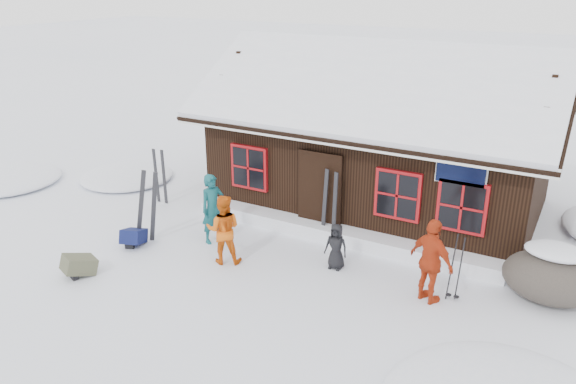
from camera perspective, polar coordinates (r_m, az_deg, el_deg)
name	(u,v)px	position (r m, az deg, el deg)	size (l,w,h in m)	color
ground	(232,266)	(12.33, -5.67, -7.46)	(120.00, 120.00, 0.00)	white
mountain_hut	(383,148)	(15.23, 9.61, 4.42)	(8.90, 6.09, 4.42)	black
snow_drift	(339,234)	(13.34, 5.17, -4.27)	(7.60, 0.60, 0.35)	white
snow_mounds	(338,248)	(13.04, 5.06, -5.74)	(20.60, 13.20, 0.48)	white
skier_teal	(213,209)	(13.11, -7.64, -1.69)	(0.61, 0.40, 1.67)	#114E54
skier_orange_left	(223,229)	(12.17, -6.57, -3.79)	(0.76, 0.59, 1.56)	#D8590F
skier_orange_right	(431,262)	(10.97, 14.36, -6.86)	(1.00, 0.42, 1.70)	#B33112
skier_crouched	(336,247)	(11.99, 4.91, -5.54)	(0.50, 0.32, 1.02)	black
boulder	(552,276)	(11.91, 25.20, -7.74)	(1.80, 1.35, 1.06)	#4A433B
ski_pair_left	(147,208)	(13.38, -14.11, -1.56)	(0.61, 0.34, 1.81)	black
ski_pair_mid	(160,177)	(15.70, -12.86, 1.48)	(0.38, 0.06, 1.58)	black
ski_pair_right	(330,207)	(13.11, 4.24, -1.50)	(0.46, 0.15, 1.79)	black
ski_poles	(456,269)	(11.22, 16.67, -7.49)	(0.25, 0.13, 1.42)	black
backpack_blue	(134,239)	(13.54, -15.37, -4.66)	(0.45, 0.59, 0.32)	#101645
backpack_olive	(80,268)	(12.60, -20.42, -7.26)	(0.47, 0.62, 0.34)	#4B4C36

